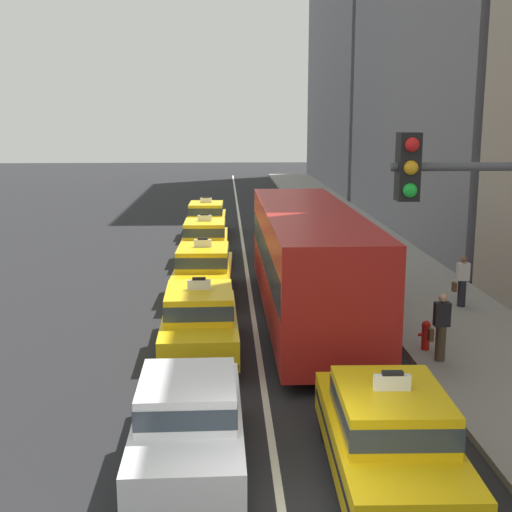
# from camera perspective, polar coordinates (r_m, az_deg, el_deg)

# --- Properties ---
(lane_stripe_left_right) EXTENTS (0.14, 80.00, 0.01)m
(lane_stripe_left_right) POSITION_cam_1_polar(r_m,az_deg,el_deg) (28.82, -0.98, 0.11)
(lane_stripe_left_right) COLOR silver
(lane_stripe_left_right) RESTS_ON ground
(sidewalk_curb) EXTENTS (4.00, 90.00, 0.15)m
(sidewalk_curb) POSITION_cam_1_polar(r_m,az_deg,el_deg) (24.75, 12.44, -1.92)
(sidewalk_curb) COLOR gray
(sidewalk_curb) RESTS_ON ground
(sedan_left_nearest) EXTENTS (1.82, 4.32, 1.58)m
(sedan_left_nearest) POSITION_cam_1_polar(r_m,az_deg,el_deg) (11.59, -5.71, -13.45)
(sedan_left_nearest) COLOR black
(sedan_left_nearest) RESTS_ON ground
(taxi_left_second) EXTENTS (1.90, 4.59, 1.96)m
(taxi_left_second) POSITION_cam_1_polar(r_m,az_deg,el_deg) (16.74, -4.76, -5.34)
(taxi_left_second) COLOR black
(taxi_left_second) RESTS_ON ground
(taxi_left_third) EXTENTS (1.93, 4.61, 1.96)m
(taxi_left_third) POSITION_cam_1_polar(r_m,az_deg,el_deg) (22.03, -4.45, -1.19)
(taxi_left_third) COLOR black
(taxi_left_third) RESTS_ON ground
(taxi_left_fourth) EXTENTS (1.86, 4.58, 1.96)m
(taxi_left_fourth) POSITION_cam_1_polar(r_m,az_deg,el_deg) (27.47, -4.31, 1.37)
(taxi_left_fourth) COLOR black
(taxi_left_fourth) RESTS_ON ground
(taxi_left_fifth) EXTENTS (1.92, 4.60, 1.96)m
(taxi_left_fifth) POSITION_cam_1_polar(r_m,az_deg,el_deg) (33.34, -4.20, 3.18)
(taxi_left_fifth) COLOR black
(taxi_left_fifth) RESTS_ON ground
(taxi_right_nearest) EXTENTS (1.93, 4.60, 1.96)m
(taxi_right_nearest) POSITION_cam_1_polar(r_m,az_deg,el_deg) (11.15, 11.08, -14.50)
(taxi_right_nearest) COLOR black
(taxi_right_nearest) RESTS_ON ground
(bus_right_second) EXTENTS (2.58, 11.21, 3.22)m
(bus_right_second) POSITION_cam_1_polar(r_m,az_deg,el_deg) (19.26, 4.39, -0.19)
(bus_right_second) COLOR black
(bus_right_second) RESTS_ON ground
(sedan_right_third) EXTENTS (1.90, 4.36, 1.58)m
(sedan_right_third) POSITION_cam_1_polar(r_m,az_deg,el_deg) (28.27, 2.32, 1.62)
(sedan_right_third) COLOR black
(sedan_right_third) RESTS_ON ground
(pedestrian_near_crosswalk) EXTENTS (0.47, 0.24, 1.54)m
(pedestrian_near_crosswalk) POSITION_cam_1_polar(r_m,az_deg,el_deg) (21.21, 16.95, -2.06)
(pedestrian_near_crosswalk) COLOR #23232D
(pedestrian_near_crosswalk) RESTS_ON sidewalk_curb
(pedestrian_mid_block) EXTENTS (0.47, 0.24, 1.61)m
(pedestrian_mid_block) POSITION_cam_1_polar(r_m,az_deg,el_deg) (16.39, 15.29, -5.80)
(pedestrian_mid_block) COLOR #473828
(pedestrian_mid_block) RESTS_ON sidewalk_curb
(fire_hydrant) EXTENTS (0.36, 0.22, 0.73)m
(fire_hydrant) POSITION_cam_1_polar(r_m,az_deg,el_deg) (17.18, 14.10, -6.37)
(fire_hydrant) COLOR red
(fire_hydrant) RESTS_ON sidewalk_curb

